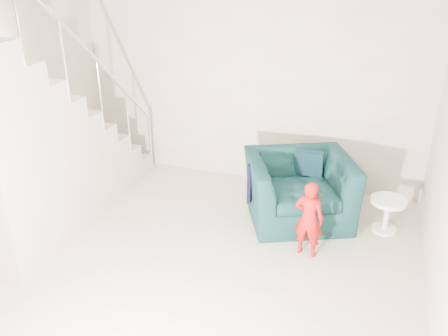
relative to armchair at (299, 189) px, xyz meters
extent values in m
plane|color=tan|center=(-0.96, -1.79, -0.42)|extent=(5.50, 5.50, 0.00)
plane|color=silver|center=(-0.96, -1.79, 2.28)|extent=(5.50, 5.50, 0.00)
plane|color=#A19283|center=(-0.96, 0.96, 0.93)|extent=(5.00, 0.00, 5.00)
imported|color=black|center=(0.00, 0.00, 0.00)|extent=(1.63, 1.55, 0.83)
imported|color=#A7050D|center=(0.25, -0.77, 0.04)|extent=(0.36, 0.25, 0.92)
cylinder|color=white|center=(1.09, 0.04, 0.00)|extent=(0.44, 0.44, 0.04)
cylinder|color=white|center=(1.09, 0.04, -0.22)|extent=(0.07, 0.07, 0.39)
cylinder|color=white|center=(1.09, 0.04, -0.40)|extent=(0.31, 0.31, 0.03)
cube|color=#ADA089|center=(-2.96, 0.56, -0.28)|extent=(1.00, 0.30, 0.27)
cube|color=#ADA089|center=(-2.96, 0.26, -0.15)|extent=(1.00, 0.30, 0.54)
cube|color=#ADA089|center=(-2.96, -0.04, -0.01)|extent=(1.00, 0.30, 0.81)
cube|color=#ADA089|center=(-2.96, -0.34, 0.12)|extent=(1.00, 0.30, 1.08)
cube|color=#ADA089|center=(-2.96, -0.64, 0.26)|extent=(1.00, 0.30, 1.35)
cube|color=#ADA089|center=(-2.96, -0.94, 0.39)|extent=(1.00, 0.30, 1.62)
cube|color=#ADA089|center=(-2.96, -1.24, 0.53)|extent=(1.00, 0.30, 1.89)
cube|color=#ADA089|center=(-2.96, -1.54, 0.66)|extent=(1.00, 0.30, 2.16)
cylinder|color=silver|center=(-2.46, -0.79, 1.83)|extent=(0.04, 3.03, 2.73)
cylinder|color=silver|center=(-2.46, 0.71, 0.08)|extent=(0.04, 0.04, 1.00)
cube|color=black|center=(0.06, 0.31, 0.24)|extent=(0.37, 0.18, 0.36)
cube|color=black|center=(-0.58, -0.08, 0.11)|extent=(0.05, 0.47, 0.52)
cube|color=black|center=(0.37, -0.83, 0.38)|extent=(0.02, 0.05, 0.10)
camera|label=1|loc=(0.82, -5.38, 2.78)|focal=38.00mm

